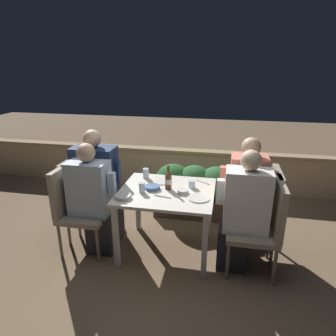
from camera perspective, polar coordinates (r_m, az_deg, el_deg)
ground_plane at (r=3.42m, az=-0.21°, el=-15.33°), size 16.00×16.00×0.00m
parapet_wall at (r=4.83m, az=3.86°, el=-0.14°), size 9.00×0.18×0.64m
dining_table at (r=3.11m, az=-0.23°, el=-5.85°), size 0.96×0.86×0.72m
planter_hedge at (r=3.96m, az=5.00°, el=-3.86°), size 1.03×0.47×0.70m
chair_left_near at (r=3.35m, az=-17.35°, el=-6.30°), size 0.48×0.48×0.95m
person_blue_shirt at (r=3.23m, az=-14.05°, el=-5.84°), size 0.49×0.26×1.21m
chair_left_far at (r=3.56m, az=-16.05°, el=-4.57°), size 0.48×0.48×0.95m
person_navy_jumper at (r=3.43m, az=-13.01°, el=-3.50°), size 0.52×0.26×1.29m
chair_right_near at (r=3.00m, az=18.02°, el=-9.57°), size 0.48×0.48×0.95m
person_white_polo at (r=2.94m, az=13.97°, el=-8.21°), size 0.49×0.26×1.23m
chair_right_far at (r=3.27m, az=17.78°, el=-7.02°), size 0.48×0.48×0.95m
person_coral_top at (r=3.20m, az=14.15°, el=-5.32°), size 0.47×0.26×1.27m
beer_bottle at (r=3.06m, az=0.07°, el=-2.36°), size 0.07×0.07×0.25m
plate_0 at (r=2.90m, az=5.88°, el=-5.72°), size 0.21×0.21×0.01m
plate_1 at (r=3.28m, az=-0.97°, el=-2.55°), size 0.20×0.20×0.01m
bowl_0 at (r=3.09m, az=-2.95°, el=-3.66°), size 0.16×0.16×0.04m
bowl_1 at (r=2.92m, az=-8.57°, el=-5.34°), size 0.16×0.16×0.04m
bowl_2 at (r=3.00m, az=2.87°, el=-4.44°), size 0.11×0.11×0.04m
glass_cup_0 at (r=3.01m, az=-5.00°, el=-3.76°), size 0.06×0.06×0.11m
glass_cup_1 at (r=3.13m, az=4.56°, el=-3.08°), size 0.07×0.07×0.08m
glass_cup_2 at (r=3.38m, az=-4.27°, el=-1.01°), size 0.07×0.07×0.11m
fork_0 at (r=3.28m, az=6.71°, el=-2.69°), size 0.15×0.11×0.01m
fork_1 at (r=2.93m, az=-1.05°, el=-5.41°), size 0.17×0.06×0.01m
potted_plant at (r=4.25m, az=-13.41°, el=-1.85°), size 0.28×0.28×0.73m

